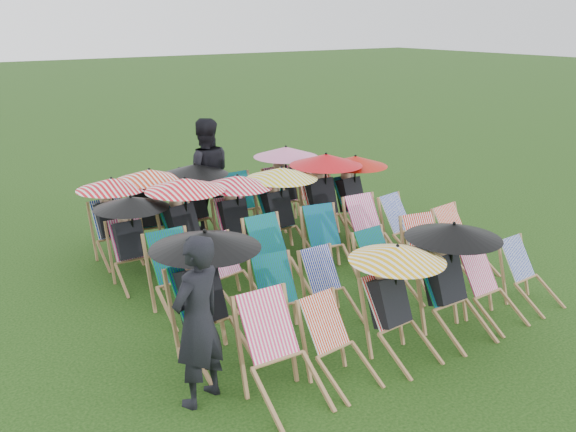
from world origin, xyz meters
TOP-DOWN VIEW (x-y plane):
  - ground at (0.00, 0.00)m, footprint 100.00×100.00m
  - deckchair_0 at (-1.92, -2.20)m, footprint 0.68×0.94m
  - deckchair_1 at (-1.26, -2.26)m, footprint 0.63×0.83m
  - deckchair_2 at (-0.41, -2.21)m, footprint 1.04×1.10m
  - deckchair_3 at (0.47, -2.19)m, footprint 1.11×1.15m
  - deckchair_4 at (1.12, -2.25)m, footprint 0.58×0.79m
  - deckchair_5 at (1.92, -2.22)m, footprint 0.59×0.78m
  - deckchair_6 at (-2.11, -1.09)m, footprint 1.19×1.26m
  - deckchair_7 at (-1.18, -1.13)m, footprint 0.69×0.89m
  - deckchair_8 at (-0.44, -1.08)m, footprint 0.56×0.77m
  - deckchair_9 at (0.45, -1.13)m, footprint 0.65×0.87m
  - deckchair_10 at (1.31, -1.08)m, footprint 0.77×0.95m
  - deckchair_11 at (2.03, -1.05)m, footprint 0.72×0.93m
  - deckchair_12 at (-1.88, 0.10)m, footprint 0.65×0.91m
  - deckchair_13 at (-1.17, 0.05)m, footprint 0.69×0.85m
  - deckchair_14 at (-0.50, 0.03)m, footprint 0.63×0.88m
  - deckchair_15 at (0.46, 0.10)m, footprint 0.76×0.94m
  - deckchair_16 at (1.28, 0.06)m, footprint 0.68×0.91m
  - deckchair_17 at (1.95, 0.03)m, footprint 0.72×0.90m
  - deckchair_18 at (-2.00, 1.32)m, footprint 1.03×1.07m
  - deckchair_19 at (-1.17, 1.30)m, footprint 1.15×1.25m
  - deckchair_20 at (-0.36, 1.28)m, footprint 1.09×1.15m
  - deckchair_21 at (0.40, 1.20)m, footprint 1.12×1.17m
  - deckchair_22 at (1.30, 1.27)m, footprint 1.20×1.27m
  - deckchair_23 at (1.99, 1.30)m, footprint 1.10×1.16m
  - deckchair_24 at (-1.90, 2.34)m, footprint 1.06×1.10m
  - deckchair_25 at (-1.27, 2.43)m, footprint 1.09×1.15m
  - deckchair_26 at (-0.50, 2.37)m, footprint 1.08×1.14m
  - deckchair_27 at (0.42, 2.30)m, footprint 0.68×0.93m
  - deckchair_28 at (1.28, 2.37)m, footprint 1.15×1.21m
  - deckchair_29 at (1.93, 2.39)m, footprint 0.64×0.82m
  - person_left at (-2.58, -1.77)m, footprint 0.72×0.61m
  - person_rear at (-0.07, 2.88)m, footprint 1.15×1.03m

SIDE VIEW (x-z plane):
  - ground at x=0.00m, z-range 0.00..0.00m
  - deckchair_5 at x=1.92m, z-range 0.00..0.82m
  - deckchair_8 at x=-0.44m, z-range 0.00..0.82m
  - deckchair_13 at x=-1.17m, z-range 0.00..0.83m
  - deckchair_29 at x=1.93m, z-range 0.00..0.83m
  - deckchair_4 at x=1.12m, z-range 0.00..0.84m
  - deckchair_1 at x=-1.26m, z-range 0.00..0.84m
  - deckchair_17 at x=1.95m, z-range 0.00..0.88m
  - deckchair_7 at x=-1.18m, z-range 0.00..0.89m
  - deckchair_9 at x=0.45m, z-range 0.00..0.90m
  - deckchair_15 at x=0.46m, z-range 0.00..0.92m
  - deckchair_10 at x=1.31m, z-range 0.00..0.93m
  - deckchair_11 at x=2.03m, z-range 0.00..0.94m
  - deckchair_14 at x=-0.50m, z-range 0.00..0.95m
  - deckchair_16 at x=1.28m, z-range 0.00..0.95m
  - deckchair_12 at x=-1.88m, z-range 0.00..0.98m
  - deckchair_27 at x=0.42m, z-range 0.00..0.98m
  - deckchair_0 at x=-1.92m, z-range 0.00..0.99m
  - deckchair_18 at x=-2.00m, z-range 0.03..1.26m
  - deckchair_2 at x=-0.41m, z-range 0.03..1.27m
  - deckchair_24 at x=-1.90m, z-range 0.03..1.29m
  - deckchair_26 at x=-0.50m, z-range 0.04..1.32m
  - deckchair_25 at x=-1.27m, z-range 0.04..1.32m
  - deckchair_20 at x=-0.36m, z-range 0.04..1.33m
  - deckchair_23 at x=1.99m, z-range 0.04..1.34m
  - deckchair_3 at x=0.47m, z-range 0.04..1.35m
  - deckchair_21 at x=0.40m, z-range 0.04..1.37m
  - deckchair_28 at x=1.28m, z-range 0.04..1.40m
  - deckchair_19 at x=-1.17m, z-range 0.04..1.40m
  - deckchair_6 at x=-2.11m, z-range 0.04..1.45m
  - deckchair_22 at x=1.30m, z-range 0.04..1.46m
  - person_left at x=-2.58m, z-range 0.00..1.69m
  - person_rear at x=-0.07m, z-range 0.00..1.94m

